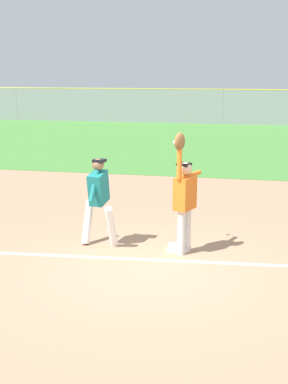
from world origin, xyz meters
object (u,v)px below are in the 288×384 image
(first_base, at_px, (178,248))
(parked_car_silver, at_px, (234,110))
(baseball, at_px, (175,142))
(parked_car_white, at_px, (72,108))
(runner, at_px, (99,196))
(parked_car_black, at_px, (148,109))
(fielder, at_px, (184,195))

(first_base, bearing_deg, parked_car_silver, 89.46)
(baseball, relative_size, parked_car_white, 0.02)
(first_base, bearing_deg, runner, -178.11)
(parked_car_black, relative_size, parked_car_silver, 0.99)
(runner, relative_size, parked_car_black, 0.38)
(runner, xyz_separation_m, parked_car_black, (-4.13, 26.19, -0.32))
(runner, bearing_deg, baseball, 17.38)
(parked_car_black, bearing_deg, parked_car_silver, 0.46)
(first_base, bearing_deg, parked_car_black, 102.23)
(parked_car_white, distance_m, parked_car_black, 5.53)
(first_base, xyz_separation_m, parked_car_silver, (0.25, 26.58, 0.63))
(first_base, height_order, parked_car_white, parked_car_white)
(fielder, bearing_deg, first_base, -29.31)
(parked_car_white, height_order, parked_car_silver, same)
(parked_car_silver, bearing_deg, fielder, -96.09)
(parked_car_black, distance_m, parked_car_silver, 5.93)
(baseball, height_order, parked_car_silver, baseball)
(fielder, xyz_separation_m, runner, (-1.65, 0.10, -0.12))
(first_base, height_order, baseball, baseball)
(fielder, bearing_deg, parked_car_silver, -67.64)
(baseball, xyz_separation_m, parked_car_silver, (0.37, 26.36, -1.35))
(fielder, xyz_separation_m, parked_car_black, (-5.79, 26.29, -0.45))
(parked_car_black, bearing_deg, runner, -84.88)
(fielder, distance_m, parked_car_black, 26.92)
(baseball, bearing_deg, parked_car_black, 102.08)
(fielder, relative_size, parked_car_black, 0.50)
(parked_car_white, bearing_deg, parked_car_black, -3.07)
(parked_car_black, xyz_separation_m, parked_car_silver, (5.91, 0.45, 0.00))
(fielder, height_order, parked_car_black, fielder)
(runner, xyz_separation_m, parked_car_silver, (1.78, 26.63, -0.32))
(parked_car_black, bearing_deg, baseball, -81.77)
(baseball, distance_m, parked_car_silver, 26.40)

